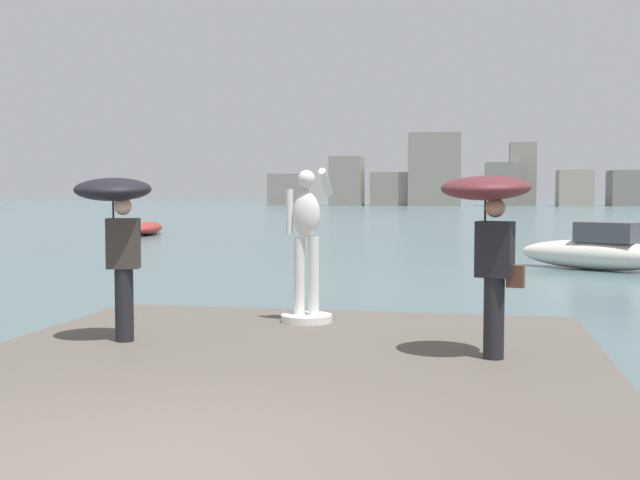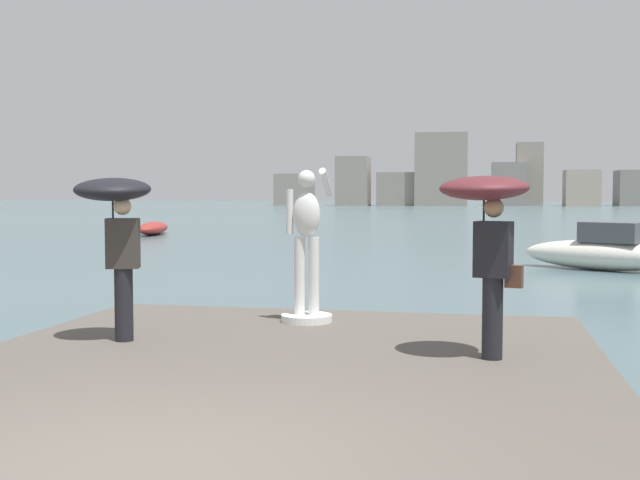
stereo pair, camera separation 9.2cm
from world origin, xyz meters
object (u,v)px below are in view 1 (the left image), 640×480
(onlooker_left, at_px, (116,214))
(onlooker_right, at_px, (489,215))
(boat_mid, at_px, (597,251))
(boat_near, at_px, (148,228))
(statue_white_figure, at_px, (307,255))

(onlooker_left, xyz_separation_m, onlooker_right, (4.35, -0.13, 0.01))
(onlooker_right, relative_size, boat_mid, 0.44)
(onlooker_right, bearing_deg, boat_near, 119.36)
(statue_white_figure, xyz_separation_m, boat_mid, (5.72, 12.87, -0.81))
(statue_white_figure, distance_m, boat_near, 32.23)
(statue_white_figure, height_order, boat_near, statue_white_figure)
(statue_white_figure, height_order, onlooker_right, statue_white_figure)
(statue_white_figure, distance_m, onlooker_left, 2.73)
(onlooker_left, distance_m, boat_mid, 16.64)
(statue_white_figure, bearing_deg, onlooker_right, -39.00)
(statue_white_figure, height_order, boat_mid, statue_white_figure)
(boat_mid, bearing_deg, onlooker_left, -117.51)
(onlooker_right, xyz_separation_m, boat_near, (-17.21, 30.58, -1.61))
(statue_white_figure, relative_size, boat_near, 0.42)
(statue_white_figure, bearing_deg, boat_mid, 66.03)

